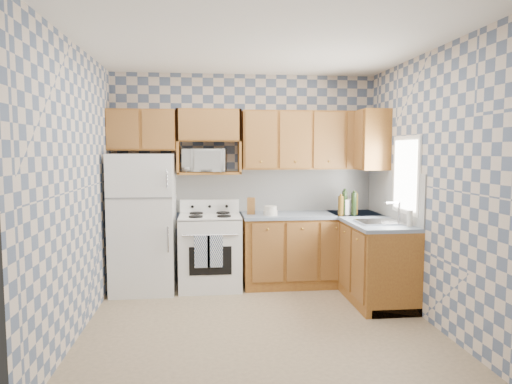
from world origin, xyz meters
TOP-DOWN VIEW (x-y plane):
  - floor at (0.00, 0.00)m, footprint 3.40×3.40m
  - back_wall at (0.00, 1.60)m, footprint 3.40×0.02m
  - right_wall at (1.70, 0.00)m, footprint 0.02×3.20m
  - backsplash_back at (0.40, 1.59)m, footprint 2.60×0.02m
  - backsplash_right at (1.69, 0.80)m, footprint 0.02×1.60m
  - refrigerator at (-1.27, 1.25)m, footprint 0.75×0.70m
  - stove_body at (-0.47, 1.28)m, footprint 0.76×0.65m
  - cooktop at (-0.47, 1.28)m, footprint 0.76×0.65m
  - backguard at (-0.47, 1.55)m, footprint 0.76×0.08m
  - dish_towel_left at (-0.57, 0.93)m, footprint 0.18×0.02m
  - dish_towel_right at (-0.42, 0.93)m, footprint 0.18×0.02m
  - base_cabinets_back at (0.82, 1.30)m, footprint 1.75×0.60m
  - base_cabinets_right at (1.40, 0.80)m, footprint 0.60×1.60m
  - countertop_back at (0.82, 1.30)m, footprint 1.77×0.63m
  - countertop_right at (1.40, 0.80)m, footprint 0.63×1.60m
  - upper_cabinets_back at (0.82, 1.44)m, footprint 1.75×0.33m
  - upper_cabinets_fridge at (-1.29, 1.44)m, footprint 0.82×0.33m
  - upper_cabinets_right at (1.53, 1.25)m, footprint 0.33×0.70m
  - microwave_shelf at (-0.47, 1.44)m, footprint 0.80×0.33m
  - microwave at (-0.53, 1.44)m, footprint 0.57×0.42m
  - sink at (1.40, 0.45)m, footprint 0.48×0.40m
  - window at (1.69, 0.45)m, footprint 0.02×0.66m
  - bottle_0 at (1.20, 1.11)m, footprint 0.07×0.07m
  - bottle_1 at (1.30, 1.05)m, footprint 0.07×0.07m
  - bottle_2 at (1.35, 1.15)m, footprint 0.07×0.07m
  - bottle_3 at (1.13, 1.04)m, footprint 0.07×0.07m
  - knife_block at (0.05, 1.31)m, footprint 0.11×0.11m
  - electric_kettle at (1.23, 1.15)m, footprint 0.15×0.15m
  - food_containers at (0.28, 1.18)m, footprint 0.17×0.17m
  - soap_bottle at (1.62, 0.19)m, footprint 0.06×0.06m

SIDE VIEW (x-z plane):
  - floor at x=0.00m, z-range 0.00..0.00m
  - base_cabinets_back at x=0.82m, z-range 0.00..0.88m
  - base_cabinets_right at x=1.40m, z-range 0.00..0.88m
  - stove_body at x=-0.47m, z-range 0.00..0.90m
  - dish_towel_left at x=-0.57m, z-range 0.35..0.73m
  - dish_towel_right at x=-0.42m, z-range 0.35..0.73m
  - refrigerator at x=-1.27m, z-range 0.00..1.68m
  - countertop_back at x=0.82m, z-range 0.88..0.92m
  - countertop_right at x=1.40m, z-range 0.88..0.92m
  - cooktop at x=-0.47m, z-range 0.89..0.92m
  - sink at x=1.40m, z-range 0.91..0.94m
  - food_containers at x=0.28m, z-range 0.92..1.04m
  - backguard at x=-0.47m, z-range 0.92..1.08m
  - soap_bottle at x=1.62m, z-range 0.92..1.09m
  - electric_kettle at x=1.23m, z-range 0.92..1.11m
  - knife_block at x=0.05m, z-range 0.92..1.13m
  - bottle_3 at x=1.13m, z-range 0.92..1.16m
  - bottle_2 at x=1.35m, z-range 0.92..1.18m
  - bottle_1 at x=1.30m, z-range 0.92..1.20m
  - bottle_0 at x=1.20m, z-range 0.92..1.22m
  - backsplash_back at x=0.40m, z-range 0.92..1.48m
  - backsplash_right at x=1.69m, z-range 0.92..1.48m
  - back_wall at x=0.00m, z-range 0.00..2.70m
  - right_wall at x=1.70m, z-range 0.00..2.70m
  - microwave_shelf at x=-0.47m, z-range 1.42..1.45m
  - window at x=1.69m, z-range 1.02..1.88m
  - microwave at x=-0.53m, z-range 1.45..1.74m
  - upper_cabinets_back at x=0.82m, z-range 1.48..2.22m
  - upper_cabinets_right at x=1.53m, z-range 1.48..2.22m
  - upper_cabinets_fridge at x=-1.29m, z-range 1.72..2.22m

